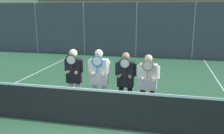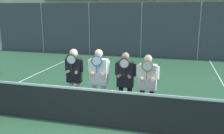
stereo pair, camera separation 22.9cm
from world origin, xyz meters
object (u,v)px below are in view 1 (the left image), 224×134
Objects in this scene: player_leftmost at (74,75)px; player_rightmost at (148,82)px; player_center_left at (99,77)px; car_left_of_center at (145,36)px; player_center_right at (126,80)px; car_far_left at (78,35)px; car_center at (223,39)px.

player_leftmost is 1.03× the size of player_rightmost.
car_left_of_center reaches higher than player_center_left.
car_left_of_center reaches higher than player_leftmost.
car_left_of_center is at bearing 85.69° from player_leftmost.
car_far_left is at bearing 115.74° from player_center_right.
car_left_of_center is (-0.57, 11.67, -0.09)m from player_center_right.
player_center_right is (0.71, 0.08, -0.06)m from player_center_left.
player_rightmost is at bearing -109.31° from car_center.
player_leftmost is 1.02× the size of player_center_right.
car_center is at bearing 70.69° from player_rightmost.
player_center_right reaches higher than car_far_left.
car_center is (10.34, -0.47, 0.06)m from car_far_left.
player_center_left is 1.04× the size of player_center_right.
player_center_right is at bearing 172.33° from player_rightmost.
car_center is (4.62, 11.40, -0.12)m from player_center_right.
player_rightmost is at bearing -62.13° from car_far_left.
player_center_left is 0.40× the size of car_left_of_center.
player_center_left reaches higher than player_rightmost.
player_leftmost and car_center have the same top height.
player_center_left reaches higher than player_center_right.
player_leftmost is 0.98× the size of player_center_left.
car_far_left is 5.15m from car_left_of_center.
car_far_left is 0.96× the size of car_left_of_center.
player_center_right is at bearing 0.37° from player_leftmost.
car_far_left is at bearing 117.87° from player_rightmost.
player_rightmost is 0.38× the size of car_left_of_center.
car_far_left is at bearing 112.76° from player_center_left.
player_center_left is 0.41× the size of car_center.
car_left_of_center is at bearing -2.15° from car_far_left.
player_rightmost is 13.51m from car_far_left.
player_leftmost is at bearing 174.25° from player_center_left.
player_rightmost is at bearing 0.19° from player_center_left.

